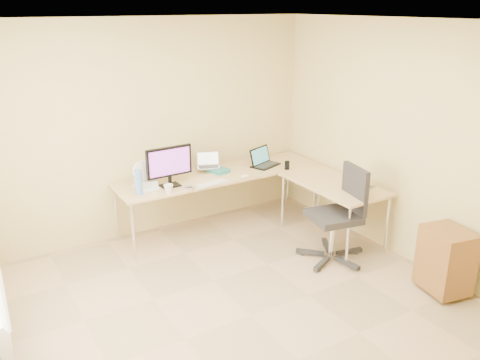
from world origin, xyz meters
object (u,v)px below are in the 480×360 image
laptop_center (208,160)px  desk_fan (142,175)px  desk_main (221,200)px  monitor (169,167)px  cabinet (446,260)px  laptop_return (361,179)px  laptop_black (265,157)px  office_chair (333,218)px  water_bottle (139,182)px  keyboard (212,184)px  desk_return (332,211)px  mug (169,189)px

laptop_center → desk_fan: desk_fan is taller
desk_main → monitor: monitor is taller
desk_main → cabinet: 2.74m
monitor → laptop_return: monitor is taller
laptop_black → laptop_return: 1.34m
laptop_return → office_chair: 0.60m
office_chair → cabinet: size_ratio=1.69×
cabinet → water_bottle: bearing=145.5°
monitor → keyboard: (0.44, -0.20, -0.23)m
desk_return → water_bottle: size_ratio=4.62×
monitor → laptop_center: size_ratio=1.89×
keyboard → mug: size_ratio=3.76×
laptop_black → desk_fan: bearing=156.1°
keyboard → desk_fan: 0.81m
laptop_center → monitor: bearing=-136.2°
keyboard → desk_fan: (-0.72, 0.34, 0.14)m
keyboard → cabinet: size_ratio=0.63×
desk_return → desk_fan: size_ratio=4.42×
desk_main → laptop_black: laptop_black is taller
desk_return → cabinet: (0.15, -1.50, -0.01)m
keyboard → laptop_return: size_ratio=1.27×
mug → desk_fan: 0.40m
desk_fan → desk_return: bearing=-27.5°
keyboard → cabinet: bearing=-66.7°
laptop_black → desk_fan: desk_fan is taller
laptop_black → mug: size_ratio=3.54×
desk_main → mug: 0.98m
laptop_black → desk_main: bearing=155.7°
laptop_center → mug: size_ratio=2.75×
desk_fan → office_chair: size_ratio=0.27×
desk_main → keyboard: size_ratio=6.61×
desk_return → office_chair: (-0.33, -0.39, 0.14)m
desk_return → keyboard: 1.49m
laptop_center → laptop_return: (1.21, -1.45, -0.03)m
laptop_black → office_chair: (-0.00, -1.35, -0.35)m
monitor → laptop_center: (0.64, 0.26, -0.10)m
monitor → laptop_center: 0.70m
desk_return → cabinet: size_ratio=2.04×
laptop_black → keyboard: 0.97m
keyboard → laptop_return: bearing=-44.3°
mug → desk_fan: desk_fan is taller
water_bottle → office_chair: 2.19m
mug → water_bottle: bearing=154.9°
office_chair → laptop_return: bearing=23.2°
laptop_black → cabinet: bearing=-100.0°
desk_main → mug: mug is taller
laptop_black → keyboard: size_ratio=0.94×
desk_return → laptop_black: laptop_black is taller
mug → laptop_center: bearing=31.6°
desk_main → keyboard: bearing=-133.9°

